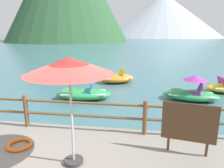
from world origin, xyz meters
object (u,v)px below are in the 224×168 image
Objects in this scene: beach_umbrella at (69,67)px; pedal_boat_0 at (83,94)px; life_ring at (20,144)px; sign_board at (189,124)px; pedal_boat_1 at (117,78)px; pedal_boat_4 at (191,93)px.

beach_umbrella is 5.96m from pedal_boat_0.
beach_umbrella reaches higher than life_ring.
life_ring is (-3.94, -0.28, -0.68)m from sign_board.
pedal_boat_1 is (1.14, 3.58, 0.03)m from pedal_boat_0.
sign_board is 0.48× the size of pedal_boat_1.
pedal_boat_0 is 1.09× the size of pedal_boat_1.
pedal_boat_0 is at bearing -173.10° from pedal_boat_4.
pedal_boat_1 is at bearing 107.72° from sign_board.
sign_board is at bearing 4.11° from life_ring.
beach_umbrella is at bearing -163.34° from sign_board.
beach_umbrella is 0.90× the size of pedal_boat_1.
pedal_boat_4 is (3.65, 5.99, -2.08)m from beach_umbrella.
beach_umbrella is at bearing -16.43° from life_ring.
pedal_boat_0 is (-1.34, 5.39, -2.18)m from beach_umbrella.
pedal_boat_1 is (1.31, 8.52, -0.16)m from life_ring.
beach_umbrella is 0.83× the size of pedal_boat_0.
beach_umbrella is at bearing -76.04° from pedal_boat_0.
sign_board reaches higher than life_ring.
pedal_boat_1 is at bearing 142.31° from pedal_boat_4.
life_ring is 0.25× the size of pedal_boat_1.
pedal_boat_4 is (3.85, -2.98, 0.07)m from pedal_boat_1.
beach_umbrella is (-2.43, -0.73, 1.32)m from sign_board.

